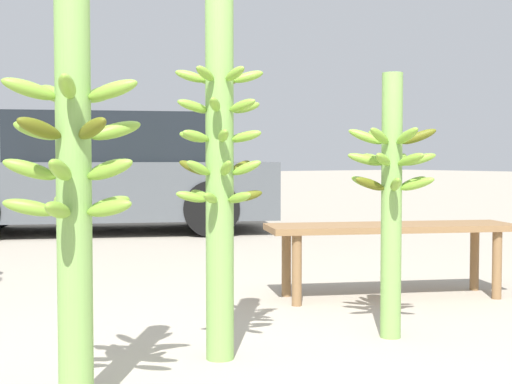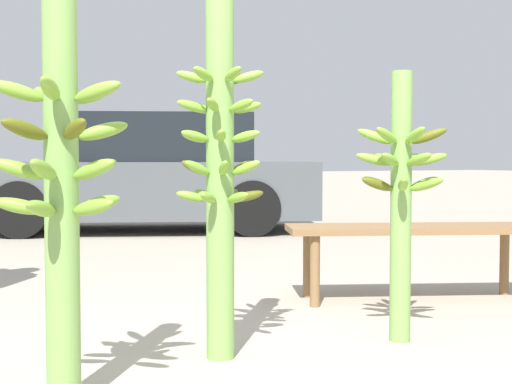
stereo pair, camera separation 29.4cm
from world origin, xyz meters
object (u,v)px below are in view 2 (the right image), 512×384
Objects in this scene: banana_stalk_left at (61,181)px; market_bench at (414,236)px; banana_stalk_center at (220,168)px; parked_car at (147,175)px; banana_stalk_right at (401,192)px.

banana_stalk_left reaches higher than market_bench.
market_bench is (1.61, 0.63, -0.44)m from banana_stalk_center.
banana_stalk_left reaches higher than parked_car.
banana_stalk_center reaches higher than market_bench.
banana_stalk_left is at bearing -178.44° from parked_car.
banana_stalk_left is 0.34× the size of parked_car.
banana_stalk_right is 5.70m from parked_car.
banana_stalk_left is 0.94× the size of banana_stalk_center.
banana_stalk_left is 1.66m from banana_stalk_right.
parked_car is at bearing 114.22° from market_bench.
banana_stalk_center is (0.75, 0.31, 0.04)m from banana_stalk_left.
banana_stalk_left reaches higher than banana_stalk_right.
banana_stalk_center reaches higher than banana_stalk_right.
parked_car is (1.51, 5.54, -0.16)m from banana_stalk_center.
market_bench is at bearing -156.14° from parked_car.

